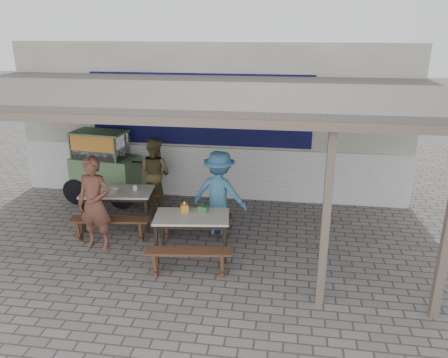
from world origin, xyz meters
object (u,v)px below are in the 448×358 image
bench_right_wall (195,221)px  tissue_box (185,208)px  patron_right_table (219,193)px  bench_right_street (189,257)px  donation_box (203,209)px  condiment_jar (135,187)px  table_right (192,220)px  patron_wall_side (155,173)px  condiment_bowl (113,190)px  bench_left_street (110,224)px  vendor_cart (103,164)px  table_left (117,194)px  bench_left_wall (126,198)px  patron_street_side (95,204)px

bench_right_wall → tissue_box: (-0.08, -0.50, 0.48)m
patron_right_table → bench_right_street: bearing=94.3°
tissue_box → donation_box: 0.33m
condiment_jar → table_right: bearing=-37.3°
bench_right_wall → condiment_jar: bearing=155.8°
tissue_box → condiment_jar: 1.50m
table_right → patron_wall_side: size_ratio=0.87×
bench_right_street → condiment_bowl: 2.46m
patron_wall_side → bench_right_wall: bearing=152.1°
bench_left_street → bench_right_street: size_ratio=1.06×
table_right → vendor_cart: bearing=131.6°
table_left → bench_right_wall: table_left is taller
vendor_cart → condiment_jar: vendor_cart is taller
bench_right_street → condiment_bowl: (-1.86, 1.55, 0.44)m
bench_left_street → patron_wall_side: 1.83m
bench_left_wall → vendor_cart: size_ratio=0.71×
bench_left_street → tissue_box: (1.46, -0.13, 0.48)m
tissue_box → condiment_bowl: tissue_box is taller
bench_left_wall → patron_wall_side: 0.81m
patron_right_table → condiment_bowl: patron_right_table is taller
table_left → bench_left_wall: bearing=90.0°
vendor_cart → donation_box: bearing=-30.6°
table_left → patron_right_table: size_ratio=0.88×
condiment_jar → bench_right_street: bearing=-49.4°
tissue_box → donation_box: size_ratio=0.78×
table_right → bench_right_wall: 0.75m
bench_right_street → patron_right_table: patron_right_table is taller
bench_right_street → patron_right_table: 1.69m
bench_left_wall → condiment_bowl: size_ratio=7.18×
condiment_bowl → table_right: bearing=-26.7°
bench_left_street → donation_box: 1.85m
bench_left_wall → patron_wall_side: patron_wall_side is taller
bench_left_street → condiment_jar: size_ratio=14.76×
vendor_cart → patron_street_side: (0.78, -2.17, -0.03)m
bench_right_street → condiment_jar: bearing=123.1°
vendor_cart → patron_right_table: (2.86, -1.26, -0.06)m
patron_street_side → condiment_bowl: size_ratio=8.27×
vendor_cart → condiment_bowl: size_ratio=10.07×
table_right → tissue_box: tissue_box is taller
bench_left_wall → tissue_box: 2.23m
bench_right_wall → patron_wall_side: patron_wall_side is taller
vendor_cart → condiment_jar: size_ratio=20.71×
bench_left_wall → donation_box: bearing=-43.2°
table_left → condiment_bowl: 0.13m
patron_street_side → tissue_box: (1.59, 0.14, -0.04)m
table_right → vendor_cart: vendor_cart is taller
bench_right_street → condiment_jar: (-1.47, 1.71, 0.47)m
patron_right_table → donation_box: (-0.17, -0.75, -0.02)m
vendor_cart → patron_wall_side: (1.26, -0.17, -0.10)m
table_left → patron_street_side: patron_street_side is taller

